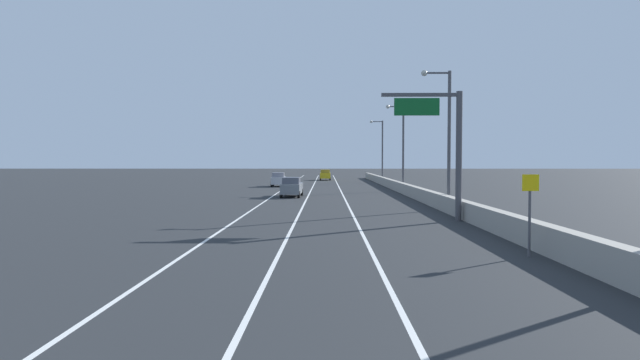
{
  "coord_description": "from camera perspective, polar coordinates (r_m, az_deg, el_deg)",
  "views": [
    {
      "loc": [
        -0.25,
        -3.58,
        3.49
      ],
      "look_at": [
        -0.69,
        35.55,
        2.02
      ],
      "focal_mm": 28.81,
      "sensor_mm": 36.0,
      "label": 1
    }
  ],
  "objects": [
    {
      "name": "lamp_post_right_fourth",
      "position": [
        82.21,
        6.77,
        3.68
      ],
      "size": [
        2.14,
        0.44,
        9.93
      ],
      "color": "#4C4C51",
      "rests_on": "ground_plane"
    },
    {
      "name": "ground_plane",
      "position": [
        67.67,
        0.86,
        -0.81
      ],
      "size": [
        320.0,
        320.0,
        0.0
      ],
      "primitive_type": "plane",
      "color": "#26282B"
    },
    {
      "name": "overhead_sign_gantry",
      "position": [
        30.61,
        13.85,
        4.4
      ],
      "size": [
        4.68,
        0.36,
        7.5
      ],
      "color": "#47474C",
      "rests_on": "ground_plane"
    },
    {
      "name": "car_yellow_2",
      "position": [
        92.46,
        0.58,
        0.58
      ],
      "size": [
        1.94,
        4.19,
        1.91
      ],
      "color": "gold",
      "rests_on": "ground_plane"
    },
    {
      "name": "lane_stripe_left",
      "position": [
        58.91,
        -4.47,
        -1.25
      ],
      "size": [
        0.16,
        130.0,
        0.0
      ],
      "primitive_type": "cube",
      "color": "silver",
      "rests_on": "ground_plane"
    },
    {
      "name": "car_gray_0",
      "position": [
        49.88,
        -3.15,
        -0.78
      ],
      "size": [
        2.02,
        4.77,
        1.9
      ],
      "color": "slate",
      "rests_on": "ground_plane"
    },
    {
      "name": "car_silver_1",
      "position": [
        69.85,
        -4.64,
        0.05
      ],
      "size": [
        1.99,
        4.29,
        1.9
      ],
      "color": "#B7B7BC",
      "rests_on": "ground_plane"
    },
    {
      "name": "speed_advisory_sign",
      "position": [
        20.12,
        22.28,
        -2.95
      ],
      "size": [
        0.6,
        0.11,
        3.0
      ],
      "color": "#4C4C51",
      "rests_on": "ground_plane"
    },
    {
      "name": "lamp_post_right_second",
      "position": [
        37.66,
        13.77,
        5.46
      ],
      "size": [
        2.14,
        0.44,
        9.93
      ],
      "color": "#4C4C51",
      "rests_on": "ground_plane"
    },
    {
      "name": "lamp_post_right_third",
      "position": [
        59.84,
        8.99,
        4.25
      ],
      "size": [
        2.14,
        0.44,
        9.93
      ],
      "color": "#4C4C51",
      "rests_on": "ground_plane"
    },
    {
      "name": "lane_stripe_center",
      "position": [
        58.71,
        -1.06,
        -1.26
      ],
      "size": [
        0.16,
        130.0,
        0.0
      ],
      "primitive_type": "cube",
      "color": "silver",
      "rests_on": "ground_plane"
    },
    {
      "name": "lane_stripe_right",
      "position": [
        58.71,
        2.35,
        -1.26
      ],
      "size": [
        0.16,
        130.0,
        0.0
      ],
      "primitive_type": "cube",
      "color": "silver",
      "rests_on": "ground_plane"
    },
    {
      "name": "jersey_barrier_right",
      "position": [
        44.46,
        11.42,
        -1.69
      ],
      "size": [
        0.6,
        120.0,
        1.1
      ],
      "primitive_type": "cube",
      "color": "#9E998E",
      "rests_on": "ground_plane"
    }
  ]
}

